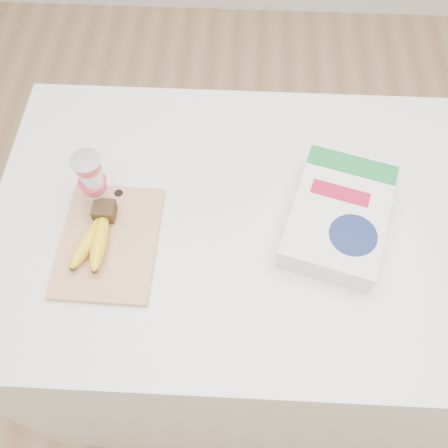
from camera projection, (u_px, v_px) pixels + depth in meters
The scene contains 6 objects.
room at pixel (264, 64), 0.76m from camera, with size 4.00×4.00×4.00m.
table at pixel (244, 294), 1.53m from camera, with size 1.20×0.80×0.90m, color white.
cutting_board at pixel (109, 242), 1.10m from camera, with size 0.21×0.29×0.01m, color tan.
bananas at pixel (96, 236), 1.08m from camera, with size 0.09×0.18×0.05m.
yogurt_stack at pixel (92, 179), 1.08m from camera, with size 0.07×0.07×0.15m.
cereal_box at pixel (339, 215), 1.11m from camera, with size 0.28×0.35×0.07m.
Camera 1 is at (-0.03, -0.60, 1.88)m, focal length 40.00 mm.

